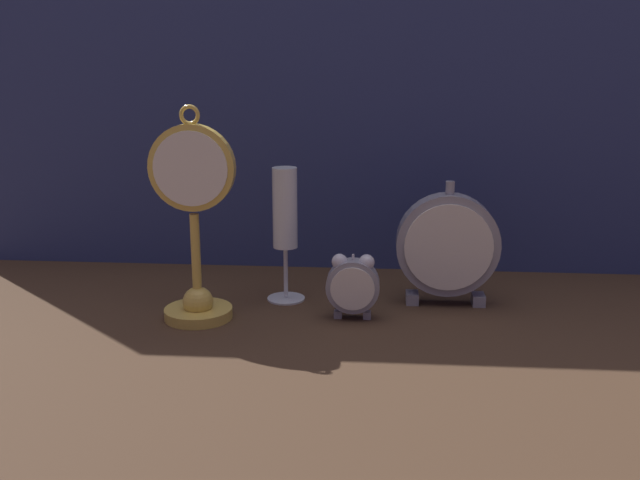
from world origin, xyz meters
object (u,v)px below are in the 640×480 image
object	(u,v)px
alarm_clock_twin_bell	(353,283)
mantel_clock_silver	(448,246)
champagne_flute	(285,219)
pocket_watch_on_stand	(195,233)

from	to	relation	value
alarm_clock_twin_bell	mantel_clock_silver	bearing A→B (deg)	27.82
alarm_clock_twin_bell	champagne_flute	bearing A→B (deg)	144.52
alarm_clock_twin_bell	mantel_clock_silver	size ratio (longest dim) A/B	0.51
mantel_clock_silver	champagne_flute	size ratio (longest dim) A/B	0.92
pocket_watch_on_stand	champagne_flute	bearing A→B (deg)	38.25
pocket_watch_on_stand	mantel_clock_silver	xyz separation A→B (m)	(0.38, 0.09, -0.04)
champagne_flute	pocket_watch_on_stand	bearing A→B (deg)	-141.75
pocket_watch_on_stand	mantel_clock_silver	distance (m)	0.39
alarm_clock_twin_bell	champagne_flute	xyz separation A→B (m)	(-0.11, 0.08, 0.08)
alarm_clock_twin_bell	pocket_watch_on_stand	bearing A→B (deg)	-175.91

